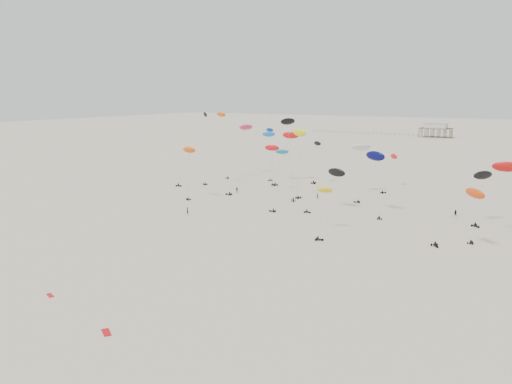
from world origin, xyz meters
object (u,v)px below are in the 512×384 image
Objects in this scene: rig_4 at (244,133)px; rig_9 at (272,160)px; spectator_0 at (188,214)px; pavilion_main at (436,131)px; rig_0 at (289,135)px.

rig_4 reaches higher than rig_9.
spectator_0 is at bearing 141.53° from rig_9.
rig_4 is (-29.48, -203.34, 11.04)m from pavilion_main.
rig_4 is 52.95m from rig_9.
rig_4 reaches higher than spectator_0.
rig_0 is 1.10× the size of rig_4.
rig_4 is at bearing -98.25° from pavilion_main.
pavilion_main reaches higher than spectator_0.
rig_0 is 44.41m from rig_4.
pavilion_main is at bearing -146.48° from rig_4.
pavilion_main is 264.73m from spectator_0.
rig_9 is 27.00m from spectator_0.
pavilion_main is 0.92× the size of rig_0.
rig_0 reaches higher than spectator_0.
pavilion_main is 10.05× the size of spectator_0.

